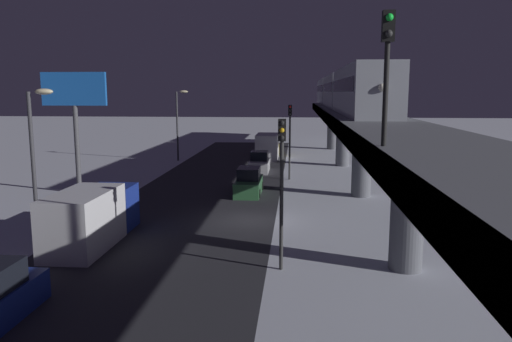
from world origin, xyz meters
TOP-DOWN VIEW (x-y plane):
  - ground_plane at (0.00, 0.00)m, footprint 240.00×240.00m
  - avenue_asphalt at (4.05, 0.00)m, footprint 11.00×90.81m
  - elevated_railway at (-7.24, -0.00)m, footprint 5.00×90.81m
  - subway_train at (-7.33, -27.66)m, footprint 2.94×55.47m
  - rail_signal at (-5.30, 13.01)m, footprint 0.36×0.41m
  - sedan_green at (0.85, -7.73)m, footprint 1.91×4.75m
  - sedan_silver at (0.85, -18.05)m, footprint 1.80×4.07m
  - box_truck at (7.45, 5.05)m, footprint 2.40×7.40m
  - delivery_van at (0.65, -28.21)m, footprint 2.40×7.40m
  - traffic_light_near at (-2.05, 8.07)m, footprint 0.32×0.44m
  - traffic_light_mid at (-2.05, -14.07)m, footprint 0.32×0.44m
  - commercial_billboard at (13.54, -7.02)m, footprint 4.80×0.36m
  - street_lamp_near at (10.12, 5.00)m, footprint 1.35×0.44m
  - street_lamp_far at (10.12, -25.00)m, footprint 1.35×0.44m

SIDE VIEW (x-z plane):
  - ground_plane at x=0.00m, z-range 0.00..0.00m
  - avenue_asphalt at x=4.05m, z-range 0.00..0.01m
  - sedan_green at x=0.85m, z-range -0.20..1.77m
  - sedan_silver at x=0.85m, z-range -0.19..1.78m
  - box_truck at x=7.45m, z-range -0.05..2.75m
  - delivery_van at x=0.65m, z-range -0.05..2.75m
  - traffic_light_near at x=-2.05m, z-range 1.00..7.40m
  - traffic_light_mid at x=-2.05m, z-range 1.00..7.40m
  - street_lamp_near at x=10.12m, z-range 0.99..8.64m
  - street_lamp_far at x=10.12m, z-range 0.99..8.64m
  - elevated_railway at x=-7.24m, z-range 2.13..7.98m
  - commercial_billboard at x=13.54m, z-range 2.38..11.28m
  - subway_train at x=-7.33m, z-range 5.93..9.33m
  - rail_signal at x=-5.30m, z-range 6.58..10.58m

